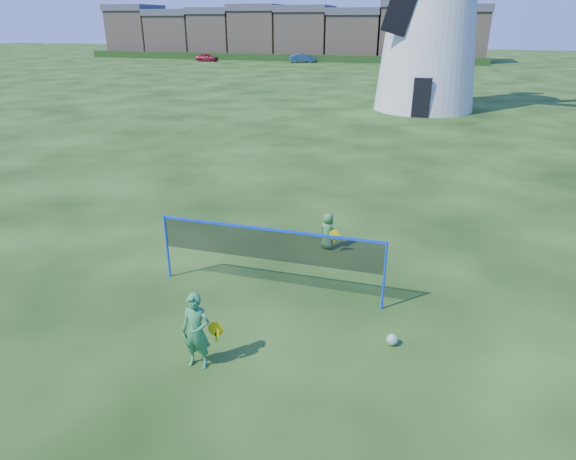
{
  "coord_description": "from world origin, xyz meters",
  "views": [
    {
      "loc": [
        2.99,
        -8.84,
        5.63
      ],
      "look_at": [
        0.2,
        0.5,
        1.5
      ],
      "focal_mm": 30.95,
      "sensor_mm": 36.0,
      "label": 1
    }
  ],
  "objects_px": {
    "car_right": "(302,58)",
    "player_boy": "(328,231)",
    "car_left": "(207,57)",
    "play_ball": "(392,340)",
    "player_girl": "(196,331)",
    "badminton_net": "(269,246)"
  },
  "relations": [
    {
      "from": "car_right",
      "to": "player_boy",
      "type": "bearing_deg",
      "value": 174.01
    },
    {
      "from": "player_boy",
      "to": "car_left",
      "type": "xyz_separation_m",
      "value": [
        -31.45,
        59.38,
        0.08
      ]
    },
    {
      "from": "car_left",
      "to": "car_right",
      "type": "height_order",
      "value": "car_right"
    },
    {
      "from": "play_ball",
      "to": "car_left",
      "type": "relative_size",
      "value": 0.07
    },
    {
      "from": "badminton_net",
      "to": "car_right",
      "type": "height_order",
      "value": "badminton_net"
    },
    {
      "from": "player_girl",
      "to": "player_boy",
      "type": "distance_m",
      "value": 5.57
    },
    {
      "from": "play_ball",
      "to": "car_left",
      "type": "bearing_deg",
      "value": 117.94
    },
    {
      "from": "badminton_net",
      "to": "car_right",
      "type": "relative_size",
      "value": 1.35
    },
    {
      "from": "badminton_net",
      "to": "car_right",
      "type": "distance_m",
      "value": 66.11
    },
    {
      "from": "badminton_net",
      "to": "play_ball",
      "type": "xyz_separation_m",
      "value": [
        2.84,
        -1.22,
        -1.03
      ]
    },
    {
      "from": "badminton_net",
      "to": "car_left",
      "type": "bearing_deg",
      "value": 116.34
    },
    {
      "from": "player_girl",
      "to": "player_boy",
      "type": "bearing_deg",
      "value": 76.17
    },
    {
      "from": "player_girl",
      "to": "car_right",
      "type": "relative_size",
      "value": 0.38
    },
    {
      "from": "player_boy",
      "to": "play_ball",
      "type": "xyz_separation_m",
      "value": [
        2.09,
        -3.86,
        -0.38
      ]
    },
    {
      "from": "badminton_net",
      "to": "play_ball",
      "type": "bearing_deg",
      "value": -23.27
    },
    {
      "from": "player_girl",
      "to": "player_boy",
      "type": "relative_size",
      "value": 1.46
    },
    {
      "from": "car_left",
      "to": "car_right",
      "type": "relative_size",
      "value": 0.89
    },
    {
      "from": "car_left",
      "to": "car_right",
      "type": "xyz_separation_m",
      "value": [
        14.18,
        1.98,
        0.05
      ]
    },
    {
      "from": "player_girl",
      "to": "play_ball",
      "type": "distance_m",
      "value": 3.63
    },
    {
      "from": "player_girl",
      "to": "badminton_net",
      "type": "bearing_deg",
      "value": 80.27
    },
    {
      "from": "badminton_net",
      "to": "player_girl",
      "type": "distance_m",
      "value": 2.87
    },
    {
      "from": "badminton_net",
      "to": "play_ball",
      "type": "relative_size",
      "value": 22.95
    }
  ]
}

